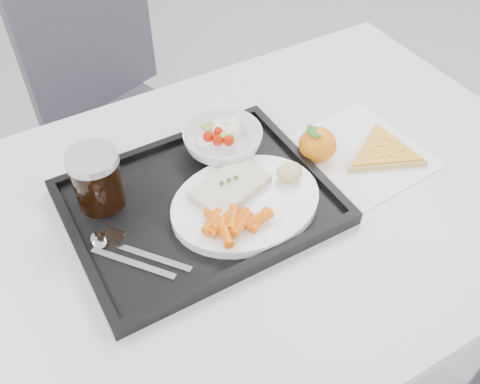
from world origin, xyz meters
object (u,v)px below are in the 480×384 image
(tray, at_px, (199,204))
(pizza_slice, at_px, (384,152))
(table, at_px, (250,224))
(tangerine, at_px, (318,145))
(cola_glass, at_px, (97,178))
(salad_bowl, at_px, (223,141))
(chair, at_px, (112,103))
(dinner_plate, at_px, (246,203))

(tray, relative_size, pizza_slice, 2.25)
(table, bearing_deg, tangerine, 10.79)
(tangerine, bearing_deg, table, -169.21)
(table, xyz_separation_m, pizza_slice, (0.29, -0.03, 0.08))
(table, height_order, tray, tray)
(table, height_order, cola_glass, cola_glass)
(table, bearing_deg, tray, 160.37)
(cola_glass, bearing_deg, tangerine, -12.01)
(cola_glass, bearing_deg, table, -26.71)
(salad_bowl, bearing_deg, pizza_slice, -30.08)
(tray, height_order, salad_bowl, salad_bowl)
(table, distance_m, tangerine, 0.20)
(table, distance_m, chair, 0.71)
(dinner_plate, distance_m, cola_glass, 0.26)
(chair, xyz_separation_m, tray, (-0.04, -0.66, 0.22))
(tray, height_order, dinner_plate, dinner_plate)
(pizza_slice, bearing_deg, table, 174.36)
(cola_glass, relative_size, tangerine, 1.13)
(table, relative_size, pizza_slice, 6.01)
(dinner_plate, distance_m, pizza_slice, 0.31)
(dinner_plate, height_order, cola_glass, cola_glass)
(salad_bowl, distance_m, pizza_slice, 0.32)
(salad_bowl, xyz_separation_m, tangerine, (0.15, -0.10, -0.00))
(pizza_slice, bearing_deg, chair, 114.78)
(table, height_order, chair, chair)
(table, distance_m, tray, 0.12)
(chair, distance_m, cola_glass, 0.67)
(tray, relative_size, dinner_plate, 1.67)
(tangerine, relative_size, pizza_slice, 0.48)
(salad_bowl, bearing_deg, table, -96.63)
(table, distance_m, dinner_plate, 0.10)
(salad_bowl, relative_size, pizza_slice, 0.76)
(tangerine, distance_m, pizza_slice, 0.14)
(tray, bearing_deg, dinner_plate, -38.59)
(tangerine, bearing_deg, tray, -179.74)
(table, height_order, dinner_plate, dinner_plate)
(chair, relative_size, pizza_slice, 4.66)
(chair, bearing_deg, cola_glass, -108.37)
(table, relative_size, tray, 2.67)
(tangerine, bearing_deg, pizza_slice, -27.02)
(salad_bowl, bearing_deg, tray, -136.03)
(tray, bearing_deg, salad_bowl, 43.97)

